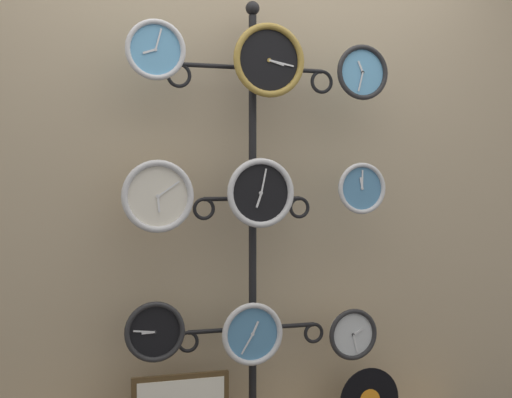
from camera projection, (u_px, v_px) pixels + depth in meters
The scene contains 11 objects.
shop_wall at pixel (242, 144), 3.34m from camera, with size 4.40×0.04×2.80m.
display_stand at pixel (253, 289), 3.20m from camera, with size 0.78×0.33×2.03m.
clock_top_left at pixel (155, 50), 2.93m from camera, with size 0.25×0.04×0.25m.
clock_top_center at pixel (269, 60), 3.08m from camera, with size 0.32×0.04×0.32m.
clock_top_right at pixel (362, 73), 3.23m from camera, with size 0.25×0.04×0.25m.
clock_middle_left at pixel (158, 196), 2.97m from camera, with size 0.31×0.04×0.31m.
clock_middle_center at pixel (261, 193), 3.08m from camera, with size 0.30×0.04×0.30m.
clock_middle_right at pixel (361, 188), 3.23m from camera, with size 0.23×0.04×0.23m.
clock_bottom_left at pixel (155, 332), 2.99m from camera, with size 0.26×0.04×0.26m.
clock_bottom_center at pixel (252, 334), 3.09m from camera, with size 0.28×0.04×0.28m.
clock_bottom_right at pixel (353, 334), 3.27m from camera, with size 0.24×0.04×0.24m.
Camera 1 is at (-0.96, -2.63, 1.23)m, focal length 50.00 mm.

